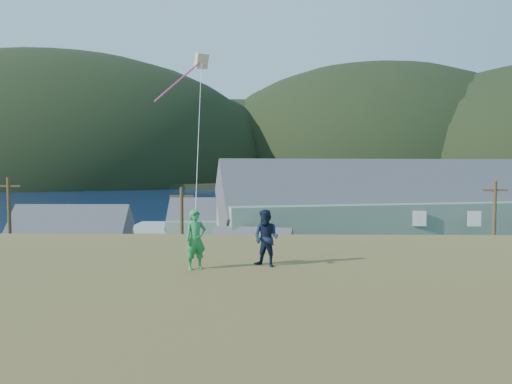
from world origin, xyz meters
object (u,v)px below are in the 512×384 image
shed_palegreen_near (69,244)px  kite_flyer_navy (266,238)px  shed_white (250,257)px  shed_palegreen_far (213,225)px  wharf (219,230)px  lodge (395,214)px  kite_flyer_green (196,240)px

shed_palegreen_near → kite_flyer_navy: kite_flyer_navy is taller
shed_palegreen_near → kite_flyer_navy: 35.66m
shed_white → shed_palegreen_far: bearing=118.4°
wharf → shed_white: 30.45m
lodge → shed_white: (-14.47, -9.59, -2.73)m
wharf → kite_flyer_navy: (6.90, -58.53, 7.50)m
lodge → wharf: bearing=121.5°
shed_palegreen_near → kite_flyer_navy: (17.62, -30.58, 5.10)m
kite_flyer_navy → kite_flyer_green: bearing=-137.6°
kite_flyer_navy → shed_palegreen_near: bearing=149.8°
wharf → lodge: bearing=-45.5°
lodge → shed_palegreen_near: size_ratio=3.57×
shed_white → wharf: bearing=112.6°
wharf → shed_palegreen_far: bearing=-87.9°
shed_white → shed_palegreen_far: (-5.05, 17.44, 0.62)m
wharf → shed_palegreen_far: size_ratio=2.43×
shed_palegreen_near → lodge: bearing=13.7°
wharf → kite_flyer_navy: size_ratio=17.42×
wharf → shed_white: bearing=-79.6°
wharf → shed_palegreen_near: 30.03m
shed_palegreen_near → shed_palegreen_far: shed_palegreen_near is taller
kite_flyer_green → kite_flyer_navy: bearing=-16.8°
wharf → kite_flyer_navy: bearing=-83.3°
shed_white → kite_flyer_green: 29.61m
wharf → lodge: size_ratio=0.70×
lodge → shed_white: size_ratio=4.84×
shed_palegreen_far → kite_flyer_navy: kite_flyer_navy is taller
lodge → kite_flyer_navy: 40.51m
shed_palegreen_near → kite_flyer_green: kite_flyer_green is taller
shed_white → kite_flyer_green: size_ratio=5.06×
wharf → shed_white: shed_white is taller
kite_flyer_navy → shed_white: bearing=122.6°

